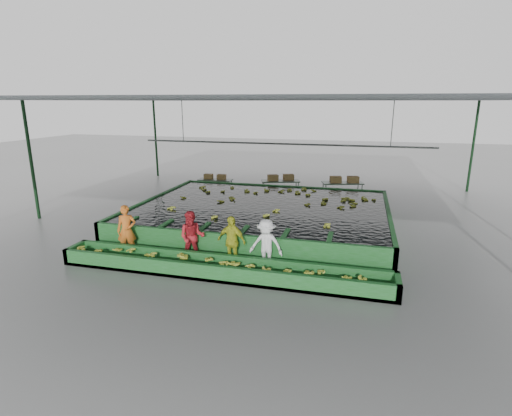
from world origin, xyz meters
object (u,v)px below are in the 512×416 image
(sorting_trough, at_px, (220,268))
(packing_table_left, at_px, (215,187))
(flotation_tank, at_px, (262,215))
(box_stack_left, at_px, (215,179))
(packing_table_right, at_px, (342,191))
(worker_c, at_px, (231,241))
(worker_b, at_px, (192,237))
(worker_a, at_px, (127,230))
(packing_table_mid, at_px, (280,189))
(worker_d, at_px, (266,245))
(box_stack_right, at_px, (344,182))
(box_stack_mid, at_px, (281,180))

(sorting_trough, relative_size, packing_table_left, 5.43)
(flotation_tank, height_order, box_stack_left, box_stack_left)
(flotation_tank, xyz_separation_m, packing_table_right, (2.93, 5.33, 0.02))
(worker_c, distance_m, packing_table_right, 10.04)
(worker_b, bearing_deg, packing_table_left, 92.59)
(sorting_trough, relative_size, worker_a, 5.91)
(packing_table_left, bearing_deg, packing_table_right, 3.68)
(worker_a, distance_m, packing_table_mid, 9.97)
(worker_b, distance_m, worker_c, 1.30)
(box_stack_left, bearing_deg, sorting_trough, -68.78)
(sorting_trough, xyz_separation_m, worker_b, (-1.21, 0.80, 0.58))
(worker_b, relative_size, worker_c, 1.03)
(sorting_trough, relative_size, worker_c, 6.23)
(packing_table_mid, distance_m, packing_table_right, 3.22)
(worker_d, height_order, packing_table_left, worker_d)
(packing_table_left, xyz_separation_m, packing_table_mid, (3.58, 0.23, 0.04))
(worker_b, xyz_separation_m, box_stack_right, (4.22, 9.62, 0.10))
(worker_b, distance_m, packing_table_left, 9.58)
(worker_d, bearing_deg, packing_table_left, 121.30)
(box_stack_mid, relative_size, box_stack_right, 0.95)
(sorting_trough, xyz_separation_m, worker_c, (0.09, 0.80, 0.55))
(worker_c, height_order, packing_table_right, worker_c)
(worker_c, bearing_deg, packing_table_right, 83.08)
(worker_a, bearing_deg, flotation_tank, 26.92)
(worker_d, relative_size, packing_table_mid, 0.79)
(packing_table_mid, bearing_deg, worker_d, -81.11)
(worker_a, relative_size, box_stack_mid, 1.22)
(worker_a, xyz_separation_m, worker_b, (2.32, 0.00, -0.02))
(flotation_tank, distance_m, sorting_trough, 5.10)
(packing_table_right, bearing_deg, worker_c, -106.42)
(worker_a, height_order, box_stack_left, worker_a)
(flotation_tank, relative_size, worker_c, 6.23)
(worker_d, height_order, packing_table_mid, worker_d)
(worker_b, height_order, packing_table_right, worker_b)
(worker_a, distance_m, worker_b, 2.32)
(sorting_trough, distance_m, packing_table_mid, 10.22)
(packing_table_mid, bearing_deg, worker_c, -87.73)
(worker_a, distance_m, worker_c, 3.62)
(worker_c, distance_m, packing_table_left, 10.01)
(worker_a, height_order, packing_table_left, worker_a)
(packing_table_right, distance_m, box_stack_left, 6.86)
(packing_table_mid, relative_size, box_stack_left, 1.65)
(flotation_tank, height_order, packing_table_right, packing_table_right)
(worker_b, xyz_separation_m, worker_c, (1.30, 0.00, -0.03))
(sorting_trough, relative_size, packing_table_right, 4.88)
(box_stack_left, bearing_deg, packing_table_mid, 2.33)
(worker_b, height_order, box_stack_right, worker_b)
(worker_c, height_order, box_stack_right, worker_c)
(worker_c, height_order, box_stack_left, worker_c)
(worker_b, xyz_separation_m, box_stack_mid, (0.93, 9.49, 0.08))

